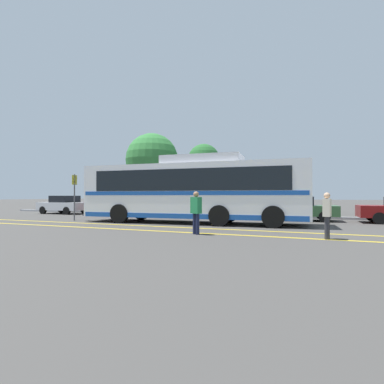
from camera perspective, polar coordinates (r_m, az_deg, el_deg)
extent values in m
plane|color=#423F3D|center=(15.82, 0.50, -5.93)|extent=(220.00, 220.00, 0.00)
cube|color=gold|center=(13.79, -3.46, -6.68)|extent=(31.63, 0.20, 0.01)
cube|color=gold|center=(12.35, -6.75, -7.38)|extent=(31.63, 0.20, 0.01)
cube|color=#99999E|center=(21.15, 5.82, -4.42)|extent=(39.63, 0.36, 0.15)
cube|color=white|center=(15.73, 0.00, 0.21)|extent=(11.78, 3.32, 2.75)
cube|color=black|center=(15.75, 0.00, 2.14)|extent=(10.15, 3.25, 1.07)
cube|color=#194CA5|center=(15.73, 0.00, -0.25)|extent=(11.55, 3.34, 0.20)
cube|color=#194CA5|center=(15.76, 0.00, -4.35)|extent=(11.55, 3.33, 0.24)
cube|color=black|center=(18.41, -17.52, 0.25)|extent=(0.19, 2.23, 2.04)
cube|color=black|center=(18.47, -17.51, 3.90)|extent=(0.16, 1.77, 0.24)
cube|color=silver|center=(15.67, 2.03, 6.06)|extent=(4.20, 2.30, 0.44)
cube|color=black|center=(18.59, -18.24, -3.42)|extent=(0.17, 1.90, 0.04)
cube|color=black|center=(18.61, -18.24, -4.04)|extent=(0.17, 1.90, 0.04)
cylinder|color=black|center=(16.18, -13.64, -4.02)|extent=(1.02, 0.35, 1.00)
cylinder|color=black|center=(18.29, -9.60, -3.65)|extent=(1.02, 0.35, 1.00)
cylinder|color=black|center=(14.12, 5.20, -4.52)|extent=(1.02, 0.35, 1.00)
cylinder|color=black|center=(16.50, 7.11, -3.97)|extent=(1.02, 0.35, 1.00)
cylinder|color=black|center=(13.78, 15.18, -4.59)|extent=(1.02, 0.35, 1.00)
cylinder|color=black|center=(16.21, 15.64, -4.01)|extent=(1.02, 0.35, 1.00)
cube|color=silver|center=(26.16, -23.22, -2.48)|extent=(3.96, 1.95, 0.62)
cube|color=black|center=(26.07, -23.06, -1.23)|extent=(1.67, 1.71, 0.53)
cylinder|color=black|center=(26.44, -26.51, -3.12)|extent=(0.60, 0.20, 0.60)
cylinder|color=black|center=(27.69, -23.65, -3.02)|extent=(0.60, 0.20, 0.60)
cylinder|color=black|center=(24.65, -22.75, -3.32)|extent=(0.60, 0.20, 0.60)
cylinder|color=black|center=(25.98, -19.87, -3.19)|extent=(0.60, 0.20, 0.60)
cube|color=maroon|center=(22.79, -13.26, -2.80)|extent=(5.00, 2.28, 0.61)
cube|color=black|center=(22.86, -13.49, -1.40)|extent=(2.17, 1.82, 0.51)
cylinder|color=black|center=(22.58, -8.88, -3.61)|extent=(0.61, 0.25, 0.60)
cylinder|color=black|center=(21.16, -11.71, -3.79)|extent=(0.61, 0.25, 0.60)
cylinder|color=black|center=(24.46, -14.61, -3.37)|extent=(0.61, 0.25, 0.60)
cylinder|color=black|center=(23.16, -17.54, -3.51)|extent=(0.61, 0.25, 0.60)
cube|color=silver|center=(19.80, 0.39, -3.13)|extent=(4.33, 2.18, 0.61)
cube|color=black|center=(19.81, 0.10, -1.44)|extent=(1.89, 1.77, 0.55)
cylinder|color=black|center=(20.33, 4.64, -3.93)|extent=(0.61, 0.25, 0.60)
cylinder|color=black|center=(18.61, 3.42, -4.23)|extent=(0.61, 0.25, 0.60)
cylinder|color=black|center=(21.06, -2.29, -3.82)|extent=(0.61, 0.25, 0.60)
cylinder|color=black|center=(19.41, -4.06, -4.08)|extent=(0.61, 0.25, 0.60)
cube|color=#335B33|center=(18.49, 19.67, -3.30)|extent=(4.27, 2.16, 0.58)
cube|color=black|center=(18.48, 19.34, -1.62)|extent=(1.85, 1.78, 0.51)
cylinder|color=black|center=(19.48, 23.42, -4.01)|extent=(0.61, 0.24, 0.60)
cylinder|color=black|center=(17.68, 23.92, -4.35)|extent=(0.61, 0.24, 0.60)
cylinder|color=black|center=(19.43, 15.81, -4.05)|extent=(0.61, 0.24, 0.60)
cylinder|color=black|center=(17.63, 15.53, -4.39)|extent=(0.61, 0.24, 0.60)
cylinder|color=black|center=(17.83, 32.07, -4.27)|extent=(0.60, 0.21, 0.60)
cylinder|color=black|center=(19.54, 31.06, -3.96)|extent=(0.60, 0.21, 0.60)
cylinder|color=#2D2D33|center=(10.84, 24.28, -6.27)|extent=(0.14, 0.14, 0.75)
cylinder|color=#2D2D33|center=(11.01, 24.40, -6.19)|extent=(0.14, 0.14, 0.75)
cube|color=beige|center=(10.88, 24.32, -2.72)|extent=(0.29, 0.45, 0.59)
sphere|color=tan|center=(10.87, 24.31, -0.63)|extent=(0.20, 0.20, 0.20)
cylinder|color=#191E38|center=(11.13, 1.06, -6.13)|extent=(0.14, 0.14, 0.77)
cylinder|color=#191E38|center=(11.26, 0.50, -6.06)|extent=(0.14, 0.14, 0.77)
cube|color=#1E723F|center=(11.15, 0.78, -2.54)|extent=(0.47, 0.39, 0.61)
sphere|color=#9E704C|center=(11.14, 0.78, -0.43)|extent=(0.21, 0.21, 0.21)
cylinder|color=#59595E|center=(18.71, -21.50, -0.95)|extent=(0.07, 0.07, 2.69)
cube|color=yellow|center=(18.73, -21.48, 2.16)|extent=(0.06, 0.40, 0.56)
cylinder|color=#513823|center=(27.74, -7.64, -0.62)|extent=(0.28, 0.28, 2.97)
sphere|color=#337A38|center=(27.94, -7.62, 6.13)|extent=(4.80, 4.80, 4.80)
cylinder|color=#513823|center=(26.75, 2.26, 0.02)|extent=(0.28, 0.28, 3.57)
sphere|color=#28662D|center=(26.94, 2.26, 6.11)|extent=(2.87, 2.87, 2.87)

